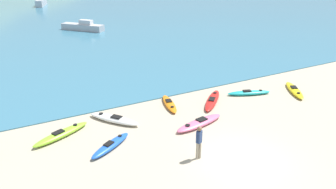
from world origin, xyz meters
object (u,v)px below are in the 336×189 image
at_px(kayak_on_sand_6, 169,104).
at_px(moored_boat_2, 83,27).
at_px(kayak_on_sand_2, 294,90).
at_px(kayak_on_sand_4, 199,123).
at_px(kayak_on_sand_5, 249,93).
at_px(kayak_on_sand_3, 61,134).
at_px(kayak_on_sand_7, 111,145).
at_px(kayak_on_sand_0, 114,119).
at_px(moored_boat_1, 41,2).
at_px(person_near_foreground, 199,140).
at_px(kayak_on_sand_1, 212,100).

distance_m(kayak_on_sand_6, moored_boat_2, 25.43).
height_order(kayak_on_sand_2, kayak_on_sand_4, kayak_on_sand_4).
xyz_separation_m(kayak_on_sand_5, moored_boat_2, (-4.41, 26.38, 0.40)).
xyz_separation_m(kayak_on_sand_3, kayak_on_sand_4, (7.04, -2.33, -0.01)).
bearing_deg(kayak_on_sand_7, kayak_on_sand_4, -0.95).
height_order(kayak_on_sand_3, kayak_on_sand_4, kayak_on_sand_3).
relative_size(kayak_on_sand_0, kayak_on_sand_4, 0.90).
bearing_deg(kayak_on_sand_4, kayak_on_sand_3, 161.65).
distance_m(kayak_on_sand_5, moored_boat_1, 53.72).
relative_size(kayak_on_sand_4, kayak_on_sand_6, 1.18).
relative_size(kayak_on_sand_5, kayak_on_sand_7, 1.14).
distance_m(kayak_on_sand_7, person_near_foreground, 4.39).
relative_size(kayak_on_sand_0, moored_boat_1, 0.58).
height_order(kayak_on_sand_6, kayak_on_sand_7, kayak_on_sand_7).
bearing_deg(kayak_on_sand_5, kayak_on_sand_6, 170.02).
bearing_deg(person_near_foreground, kayak_on_sand_0, 112.21).
distance_m(kayak_on_sand_2, person_near_foreground, 11.01).
bearing_deg(moored_boat_2, kayak_on_sand_5, -80.52).
bearing_deg(kayak_on_sand_1, moored_boat_1, 92.69).
height_order(kayak_on_sand_5, moored_boat_1, moored_boat_1).
bearing_deg(kayak_on_sand_5, kayak_on_sand_0, 176.70).
distance_m(kayak_on_sand_2, moored_boat_2, 28.52).
height_order(kayak_on_sand_0, kayak_on_sand_7, kayak_on_sand_0).
relative_size(kayak_on_sand_2, kayak_on_sand_7, 1.16).
relative_size(kayak_on_sand_5, kayak_on_sand_6, 1.06).
height_order(kayak_on_sand_7, moored_boat_2, moored_boat_2).
bearing_deg(kayak_on_sand_2, kayak_on_sand_4, -173.36).
bearing_deg(person_near_foreground, kayak_on_sand_7, 139.62).
bearing_deg(moored_boat_2, kayak_on_sand_2, -74.73).
height_order(kayak_on_sand_3, kayak_on_sand_7, kayak_on_sand_3).
bearing_deg(kayak_on_sand_6, moored_boat_1, 89.79).
height_order(kayak_on_sand_1, kayak_on_sand_5, kayak_on_sand_1).
relative_size(kayak_on_sand_5, moored_boat_1, 0.57).
height_order(kayak_on_sand_1, kayak_on_sand_7, kayak_on_sand_7).
bearing_deg(moored_boat_2, person_near_foreground, -95.18).
xyz_separation_m(kayak_on_sand_3, kayak_on_sand_5, (12.43, -0.21, -0.02)).
distance_m(kayak_on_sand_1, moored_boat_1, 53.36).
relative_size(kayak_on_sand_1, moored_boat_2, 0.58).
xyz_separation_m(kayak_on_sand_1, person_near_foreground, (-4.31, -4.96, 0.81)).
distance_m(kayak_on_sand_0, kayak_on_sand_1, 6.51).
relative_size(kayak_on_sand_4, moored_boat_2, 0.66).
xyz_separation_m(kayak_on_sand_0, kayak_on_sand_6, (3.80, 0.45, -0.03)).
height_order(kayak_on_sand_0, kayak_on_sand_2, kayak_on_sand_0).
relative_size(kayak_on_sand_2, kayak_on_sand_6, 1.07).
distance_m(kayak_on_sand_2, kayak_on_sand_6, 8.98).
xyz_separation_m(kayak_on_sand_4, moored_boat_2, (0.99, 28.50, 0.38)).
height_order(kayak_on_sand_2, person_near_foreground, person_near_foreground).
bearing_deg(kayak_on_sand_1, kayak_on_sand_6, 162.42).
distance_m(kayak_on_sand_5, person_near_foreground, 8.74).
distance_m(kayak_on_sand_0, kayak_on_sand_4, 4.83).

